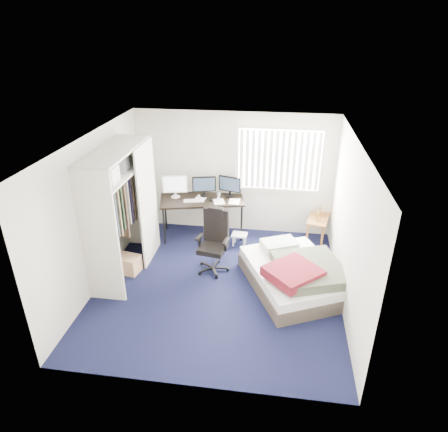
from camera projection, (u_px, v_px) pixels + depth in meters
name	position (u px, v px, depth m)	size (l,w,h in m)	color
ground	(218.00, 285.00, 6.77)	(4.20, 4.20, 0.00)	black
room_shell	(217.00, 204.00, 6.10)	(4.20, 4.20, 4.20)	silver
window_assembly	(279.00, 160.00, 7.77)	(1.72, 0.09, 1.32)	white
closet	(121.00, 200.00, 6.62)	(0.64, 1.84, 2.22)	beige
desk	(202.00, 197.00, 8.04)	(1.79, 1.13, 1.28)	black
office_chair	(214.00, 247.00, 7.05)	(0.63, 0.63, 1.15)	black
footstool	(239.00, 237.00, 7.91)	(0.31, 0.26, 0.24)	white
nightstand	(318.00, 220.00, 7.99)	(0.53, 0.81, 0.69)	brown
bed	(295.00, 274.00, 6.61)	(1.97, 2.19, 0.60)	#433A30
pine_box	(128.00, 264.00, 7.08)	(0.41, 0.31, 0.31)	tan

